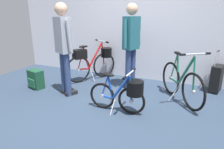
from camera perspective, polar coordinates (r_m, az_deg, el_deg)
name	(u,v)px	position (r m, az deg, el deg)	size (l,w,h in m)	color
ground_plane	(97,113)	(3.28, -4.16, -10.71)	(6.38, 6.38, 0.00)	#2D3D51
back_wall	(137,21)	(4.78, 7.22, 14.95)	(6.38, 0.10, 2.70)	silver
folding_bike_foreground	(124,92)	(3.14, 3.39, -5.09)	(0.95, 0.53, 0.68)	black
display_bike_left	(93,60)	(4.70, -5.35, 4.07)	(0.74, 1.14, 0.91)	black
display_bike_right	(181,82)	(3.76, 18.99, -2.01)	(0.83, 1.11, 0.94)	black
visitor_near_wall	(131,41)	(4.05, 5.49, 9.36)	(0.35, 0.51, 1.70)	navy
visitor_browsing	(64,44)	(3.79, -13.58, 8.35)	(0.48, 0.37, 1.70)	navy
rolling_suitcase	(216,78)	(4.49, 27.53, -0.93)	(0.26, 0.39, 0.83)	black
backpack_on_floor	(36,79)	(4.49, -20.85, -1.29)	(0.37, 0.29, 0.39)	#19472D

